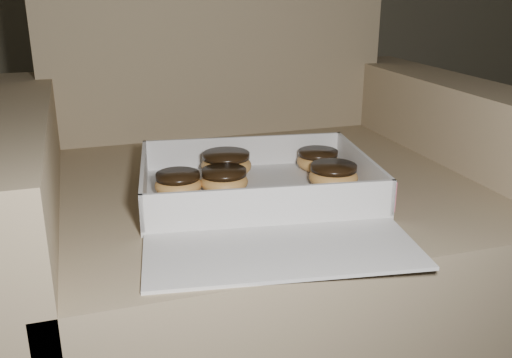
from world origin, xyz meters
name	(u,v)px	position (x,y,z in m)	size (l,w,h in m)	color
armchair	(252,229)	(-0.27, 1.11, 0.32)	(0.96, 0.81, 1.01)	#847354
bakery_box	(262,196)	(-0.31, 0.93, 0.46)	(0.43, 0.48, 0.06)	silver
donut_a	(318,160)	(-0.17, 1.03, 0.48)	(0.08, 0.08, 0.04)	gold
donut_b	(226,164)	(-0.34, 1.05, 0.48)	(0.09, 0.09, 0.04)	gold
donut_c	(178,183)	(-0.44, 0.98, 0.48)	(0.08, 0.08, 0.04)	gold
donut_d	(224,180)	(-0.36, 0.97, 0.48)	(0.08, 0.08, 0.04)	gold
donut_e	(333,176)	(-0.18, 0.94, 0.48)	(0.08, 0.08, 0.04)	gold
crumb_a	(201,213)	(-0.42, 0.89, 0.46)	(0.01, 0.01, 0.00)	black
crumb_b	(241,195)	(-0.34, 0.94, 0.46)	(0.01, 0.01, 0.00)	black
crumb_c	(353,188)	(-0.15, 0.92, 0.46)	(0.01, 0.01, 0.00)	black
crumb_d	(328,187)	(-0.19, 0.94, 0.46)	(0.01, 0.01, 0.00)	black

